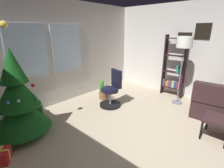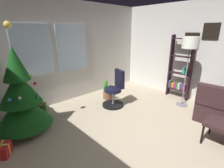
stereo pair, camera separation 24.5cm
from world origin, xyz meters
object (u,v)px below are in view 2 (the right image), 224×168
object	(u,v)px
footstool	(221,125)
gift_box_red	(1,150)
bookshelf	(180,71)
office_chair	(115,92)
holiday_tree	(21,98)
gift_box_green	(42,108)
floor_lamp	(190,47)
potted_plant	(107,92)

from	to	relation	value
footstool	gift_box_red	distance (m)	3.69
gift_box_red	bookshelf	xyz separation A→B (m)	(4.43, -0.78, 0.70)
gift_box_red	office_chair	world-z (taller)	office_chair
holiday_tree	bookshelf	xyz separation A→B (m)	(3.91, -1.24, 0.09)
footstool	gift_box_green	distance (m)	3.80
gift_box_red	bookshelf	size ratio (longest dim) A/B	0.20
holiday_tree	gift_box_red	xyz separation A→B (m)	(-0.52, -0.46, -0.61)
gift_box_green	floor_lamp	xyz separation A→B (m)	(2.90, -2.17, 1.42)
gift_box_green	bookshelf	bearing A→B (deg)	-28.32
office_chair	gift_box_green	bearing A→B (deg)	149.14
gift_box_red	bookshelf	world-z (taller)	bookshelf
holiday_tree	office_chair	size ratio (longest dim) A/B	2.16
floor_lamp	footstool	bearing A→B (deg)	-133.34
potted_plant	office_chair	bearing A→B (deg)	-109.36
holiday_tree	potted_plant	size ratio (longest dim) A/B	3.59
office_chair	potted_plant	world-z (taller)	office_chair
gift_box_green	bookshelf	distance (m)	3.88
gift_box_green	footstool	bearing A→B (deg)	-61.39
office_chair	potted_plant	distance (m)	0.54
footstool	bookshelf	world-z (taller)	bookshelf
holiday_tree	floor_lamp	bearing A→B (deg)	-24.89
gift_box_green	office_chair	distance (m)	1.85
holiday_tree	gift_box_green	size ratio (longest dim) A/B	6.77
gift_box_green	office_chair	xyz separation A→B (m)	(1.57, -0.94, 0.26)
gift_box_red	potted_plant	size ratio (longest dim) A/B	0.61
footstool	gift_box_red	xyz separation A→B (m)	(-2.88, 2.29, -0.27)
gift_box_green	floor_lamp	distance (m)	3.90
office_chair	floor_lamp	size ratio (longest dim) A/B	0.54
footstool	floor_lamp	distance (m)	1.97
holiday_tree	gift_box_red	size ratio (longest dim) A/B	5.89
gift_box_red	gift_box_green	bearing A→B (deg)	44.09
gift_box_green	office_chair	world-z (taller)	office_chair
holiday_tree	bookshelf	size ratio (longest dim) A/B	1.15
gift_box_green	bookshelf	xyz separation A→B (m)	(3.36, -1.81, 0.68)
footstool	gift_box_red	bearing A→B (deg)	141.49
holiday_tree	bookshelf	bearing A→B (deg)	-17.60
holiday_tree	gift_box_green	distance (m)	0.99
bookshelf	gift_box_green	bearing A→B (deg)	151.68
floor_lamp	potted_plant	bearing A→B (deg)	124.00
potted_plant	floor_lamp	bearing A→B (deg)	-56.00
bookshelf	office_chair	bearing A→B (deg)	154.01
gift_box_green	floor_lamp	size ratio (longest dim) A/B	0.17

